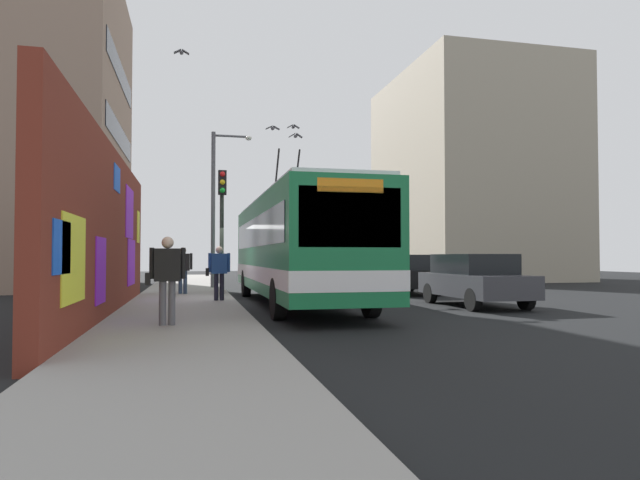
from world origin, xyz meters
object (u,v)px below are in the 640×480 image
(pedestrian_near_wall, at_px, (167,273))
(traffic_light, at_px, (222,211))
(parked_car_silver, at_px, (361,270))
(city_bus, at_px, (296,245))
(pedestrian_midblock, at_px, (183,266))
(parked_car_black, at_px, (404,273))
(parked_car_dark_gray, at_px, (474,279))
(street_lamp, at_px, (218,198))
(pedestrian_at_curb, at_px, (219,269))
(parked_car_navy, at_px, (335,268))

(pedestrian_near_wall, xyz_separation_m, traffic_light, (7.94, -1.49, 1.88))
(parked_car_silver, bearing_deg, pedestrian_near_wall, 150.15)
(parked_car_silver, bearing_deg, city_bus, 152.08)
(parked_car_silver, xyz_separation_m, pedestrian_near_wall, (-15.39, 8.84, 0.35))
(pedestrian_midblock, bearing_deg, parked_car_black, -88.36)
(parked_car_black, xyz_separation_m, traffic_light, (-1.71, 7.35, 2.24))
(parked_car_dark_gray, height_order, street_lamp, street_lamp)
(city_bus, distance_m, pedestrian_midblock, 5.22)
(pedestrian_near_wall, bearing_deg, parked_car_black, -42.47)
(city_bus, xyz_separation_m, pedestrian_at_curb, (0.47, 2.33, -0.72))
(parked_car_navy, distance_m, pedestrian_at_curb, 16.50)
(parked_car_black, bearing_deg, parked_car_dark_gray, -180.00)
(city_bus, height_order, parked_car_navy, city_bus)
(pedestrian_midblock, xyz_separation_m, street_lamp, (4.03, -1.42, 2.95))
(city_bus, relative_size, pedestrian_at_curb, 7.34)
(parked_car_navy, bearing_deg, parked_car_black, 180.00)
(parked_car_dark_gray, bearing_deg, parked_car_black, 0.00)
(parked_car_navy, xyz_separation_m, pedestrian_at_curb, (-14.67, 7.53, 0.30))
(parked_car_silver, bearing_deg, street_lamp, 105.11)
(traffic_light, xyz_separation_m, street_lamp, (5.49, -0.09, 1.02))
(parked_car_dark_gray, height_order, pedestrian_midblock, pedestrian_midblock)
(parked_car_black, bearing_deg, parked_car_navy, -0.00)
(parked_car_dark_gray, xyz_separation_m, parked_car_silver, (11.48, -0.00, 0.00))
(parked_car_black, relative_size, traffic_light, 0.94)
(parked_car_navy, relative_size, pedestrian_near_wall, 2.48)
(parked_car_black, xyz_separation_m, pedestrian_midblock, (-0.25, 8.68, 0.31))
(parked_car_dark_gray, height_order, parked_car_black, same)
(parked_car_dark_gray, bearing_deg, street_lamp, 37.34)
(parked_car_navy, relative_size, traffic_light, 1.00)
(parked_car_dark_gray, bearing_deg, pedestrian_near_wall, 113.92)
(parked_car_silver, relative_size, pedestrian_at_curb, 2.73)
(pedestrian_midblock, distance_m, pedestrian_near_wall, 9.41)
(parked_car_black, relative_size, pedestrian_near_wall, 2.34)
(parked_car_silver, bearing_deg, parked_car_dark_gray, 180.00)
(parked_car_silver, height_order, parked_car_navy, same)
(parked_car_silver, height_order, traffic_light, traffic_light)
(pedestrian_at_curb, bearing_deg, pedestrian_near_wall, 167.86)
(city_bus, bearing_deg, parked_car_dark_gray, -107.72)
(parked_car_silver, relative_size, parked_car_navy, 1.05)
(city_bus, xyz_separation_m, parked_car_black, (4.07, -5.20, -1.02))
(pedestrian_near_wall, height_order, traffic_light, traffic_light)
(parked_car_silver, bearing_deg, traffic_light, 135.40)
(city_bus, xyz_separation_m, traffic_light, (2.36, 2.15, 1.22))
(pedestrian_at_curb, bearing_deg, parked_car_dark_gray, -105.78)
(parked_car_dark_gray, bearing_deg, city_bus, 72.28)
(parked_car_navy, xyz_separation_m, traffic_light, (-12.78, 7.35, 2.24))
(city_bus, relative_size, traffic_light, 2.83)
(parked_car_silver, relative_size, street_lamp, 0.66)
(parked_car_black, distance_m, pedestrian_at_curb, 8.36)
(pedestrian_at_curb, height_order, street_lamp, street_lamp)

